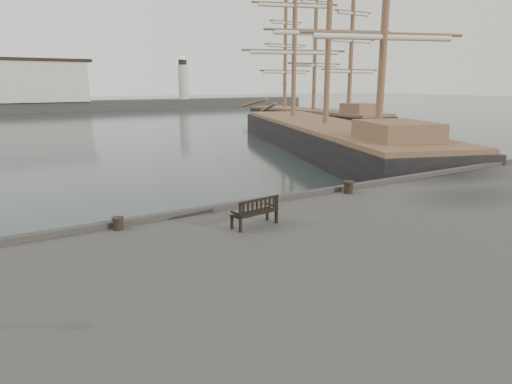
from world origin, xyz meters
The scene contains 6 objects.
ground centered at (0.00, 0.00, 0.00)m, with size 400.00×400.00×0.00m, color black.
bench centered at (0.13, -2.34, 1.84)m, with size 1.56×0.71×0.87m.
bollard_left centered at (-3.48, -0.50, 1.75)m, with size 0.36×0.36×0.38m, color black.
bollard_right centered at (5.47, -0.67, 1.80)m, with size 0.46×0.46×0.48m, color black.
tall_ship_main centered at (19.43, 17.21, 0.68)m, with size 18.23×35.17×26.14m.
tall_ship_far centered at (31.77, 34.22, 0.71)m, with size 5.91×24.58×20.95m.
Camera 1 is at (-6.80, -13.56, 5.78)m, focal length 32.00 mm.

